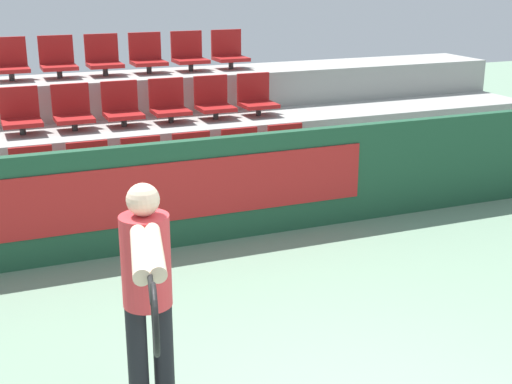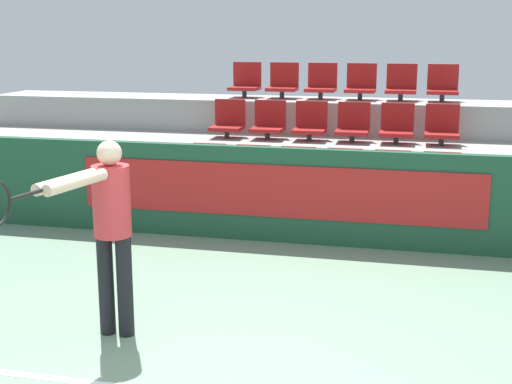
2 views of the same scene
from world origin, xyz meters
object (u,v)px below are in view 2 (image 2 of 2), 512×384
Objects in this scene: stadium_chair_4 at (392,177)px; stadium_chair_16 at (401,85)px; stadium_chair_1 at (251,170)px; stadium_chair_6 at (228,122)px; stadium_chair_7 at (269,123)px; stadium_chair_10 at (397,127)px; stadium_chair_17 at (443,86)px; stadium_chair_8 at (310,124)px; stadium_chair_3 at (343,174)px; stadium_chair_14 at (321,84)px; stadium_chair_9 at (353,126)px; stadium_chair_11 at (442,128)px; stadium_chair_13 at (283,83)px; stadium_chair_2 at (297,172)px; stadium_chair_5 at (441,179)px; stadium_chair_12 at (246,83)px; tennis_player at (106,220)px; stadium_chair_0 at (207,168)px; stadium_chair_15 at (361,85)px.

stadium_chair_4 is 1.00× the size of stadium_chair_16.
stadium_chair_1 is at bearing 180.00° from stadium_chair_4.
stadium_chair_7 is at bearing 0.00° from stadium_chair_6.
stadium_chair_10 is 1.29m from stadium_chair_17.
stadium_chair_17 is at bearing 23.42° from stadium_chair_7.
stadium_chair_4 is 2.28m from stadium_chair_16.
stadium_chair_3 is at bearing -60.01° from stadium_chair_8.
stadium_chair_3 is at bearing -73.90° from stadium_chair_14.
stadium_chair_9 and stadium_chair_11 have the same top height.
stadium_chair_6 is 1.00× the size of stadium_chair_17.
stadium_chair_3 is 2.57m from stadium_chair_13.
stadium_chair_7 is 1.14m from stadium_chair_13.
stadium_chair_3 is 1.00× the size of stadium_chair_6.
stadium_chair_10 is 2.12m from stadium_chair_13.
stadium_chair_10 is at bearing 40.90° from stadium_chair_2.
stadium_chair_6 reaches higher than stadium_chair_5.
stadium_chair_3 is 2.90m from stadium_chair_12.
stadium_chair_8 is 0.33× the size of tennis_player.
stadium_chair_12 reaches higher than stadium_chair_1.
stadium_chair_13 is at bearing 119.99° from stadium_chair_8.
stadium_chair_7 is 1.00× the size of stadium_chair_16.
stadium_chair_1 is (0.60, 0.00, 0.00)m from stadium_chair_0.
stadium_chair_6 is at bearing 180.00° from stadium_chair_11.
stadium_chair_13 reaches higher than stadium_chair_4.
stadium_chair_7 is at bearing 180.00° from stadium_chair_10.
stadium_chair_12 reaches higher than stadium_chair_9.
stadium_chair_7 is at bearing 139.10° from stadium_chair_3.
stadium_chair_14 reaches higher than stadium_chair_8.
stadium_chair_6 is 3.19m from stadium_chair_17.
stadium_chair_1 is 2.90m from stadium_chair_16.
stadium_chair_16 reaches higher than stadium_chair_9.
stadium_chair_4 is 1.29m from stadium_chair_11.
stadium_chair_16 is (2.38, 0.00, 0.00)m from stadium_chair_12.
stadium_chair_2 is at bearing 180.00° from stadium_chair_3.
stadium_chair_17 reaches higher than stadium_chair_9.
stadium_chair_3 is at bearing -30.01° from stadium_chair_6.
stadium_chair_2 is at bearing -90.00° from stadium_chair_14.
stadium_chair_1 is at bearing -60.01° from stadium_chair_6.
stadium_chair_2 is 1.00× the size of stadium_chair_9.
stadium_chair_3 is 1.00× the size of stadium_chair_17.
stadium_chair_2 is 1.79m from stadium_chair_5.
stadium_chair_0 is 1.00× the size of stadium_chair_4.
stadium_chair_16 is (1.19, 1.03, 0.48)m from stadium_chair_8.
stadium_chair_2 is 1.00× the size of stadium_chair_12.
stadium_chair_2 is 2.36m from stadium_chair_13.
stadium_chair_3 is at bearing -119.99° from stadium_chair_10.
stadium_chair_15 reaches higher than stadium_chair_5.
stadium_chair_11 reaches higher than stadium_chair_5.
stadium_chair_4 is at bearing 0.00° from stadium_chair_2.
tennis_player reaches higher than stadium_chair_6.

